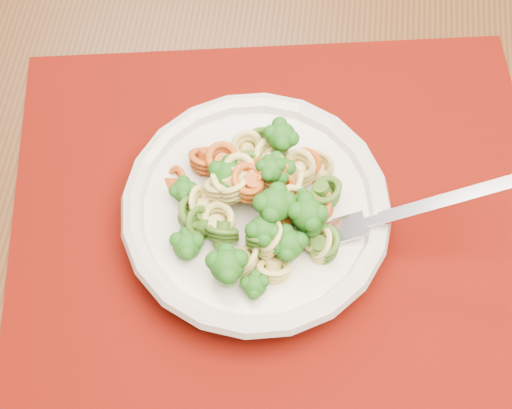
{
  "coord_description": "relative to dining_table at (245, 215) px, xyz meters",
  "views": [
    {
      "loc": [
        -0.03,
        -0.48,
        1.3
      ],
      "look_at": [
        -0.05,
        -0.21,
        0.76
      ],
      "focal_mm": 50.0,
      "sensor_mm": 36.0,
      "label": 1
    }
  ],
  "objects": [
    {
      "name": "fork",
      "position": [
        0.1,
        -0.08,
        0.15
      ],
      "size": [
        0.18,
        0.06,
        0.08
      ],
      "primitive_type": null,
      "rotation": [
        0.0,
        -0.35,
        0.22
      ],
      "color": "silver",
      "rests_on": "pasta_bowl"
    },
    {
      "name": "dining_table",
      "position": [
        0.0,
        0.0,
        0.0
      ],
      "size": [
        1.33,
        0.89,
        0.72
      ],
      "rotation": [
        0.0,
        0.0,
        -0.04
      ],
      "color": "#4E2F16",
      "rests_on": "ground"
    },
    {
      "name": "pasta_broccoli_heap",
      "position": [
        0.02,
        -0.06,
        0.15
      ],
      "size": [
        0.2,
        0.2,
        0.06
      ],
      "primitive_type": null,
      "color": "#EED575",
      "rests_on": "pasta_bowl"
    },
    {
      "name": "pasta_bowl",
      "position": [
        0.02,
        -0.06,
        0.14
      ],
      "size": [
        0.23,
        0.23,
        0.04
      ],
      "color": "beige",
      "rests_on": "placemat"
    },
    {
      "name": "placemat",
      "position": [
        0.04,
        -0.05,
        0.11
      ],
      "size": [
        0.53,
        0.43,
        0.0
      ],
      "primitive_type": "cube",
      "rotation": [
        0.0,
        0.0,
        0.13
      ],
      "color": "#5E0B04",
      "rests_on": "dining_table"
    }
  ]
}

